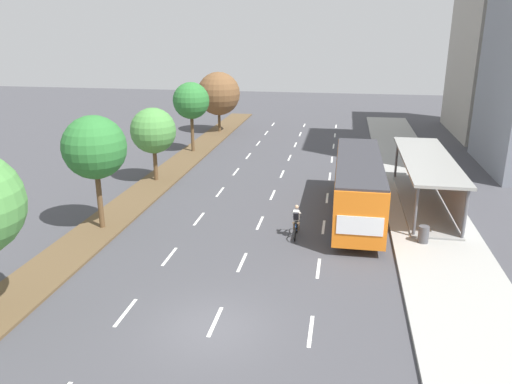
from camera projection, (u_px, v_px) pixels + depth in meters
name	position (u px, v px, depth m)	size (l,w,h in m)	color
ground_plane	(212.00, 328.00, 17.84)	(140.00, 140.00, 0.00)	#424247
median_strip	(174.00, 169.00, 37.90)	(2.60, 52.00, 0.12)	brown
sidewalk_right	(412.00, 180.00, 35.01)	(4.50, 52.00, 0.15)	#9E9E99
lane_divider_left	(229.00, 181.00, 35.05)	(0.14, 46.55, 0.01)	white
lane_divider_center	(278.00, 184.00, 34.47)	(0.14, 46.55, 0.01)	white
lane_divider_right	(329.00, 186.00, 33.89)	(0.14, 46.55, 0.01)	white
bus_shelter	(430.00, 177.00, 29.56)	(2.90, 11.47, 2.86)	gray
bus	(358.00, 182.00, 27.87)	(2.54, 11.29, 3.37)	orange
cyclist	(296.00, 222.00, 25.45)	(0.46, 1.82, 1.71)	black
median_tree_second	(94.00, 148.00, 25.30)	(3.27, 3.27, 6.00)	brown
median_tree_third	(153.00, 131.00, 33.91)	(3.11, 3.11, 5.05)	brown
median_tree_fourth	(191.00, 101.00, 41.93)	(3.08, 3.08, 5.88)	brown
median_tree_fifth	(219.00, 94.00, 50.34)	(4.33, 4.33, 6.02)	brown
trash_bin	(424.00, 234.00, 24.53)	(0.52, 0.52, 0.85)	#4C4C51
building_mid_right	(498.00, 53.00, 48.25)	(6.85, 12.97, 15.95)	#A39E93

